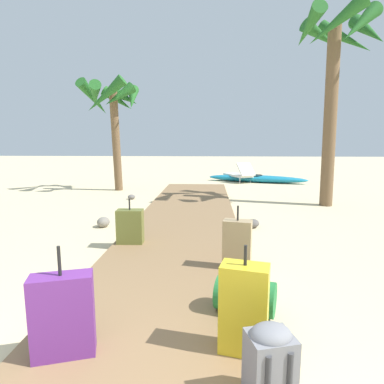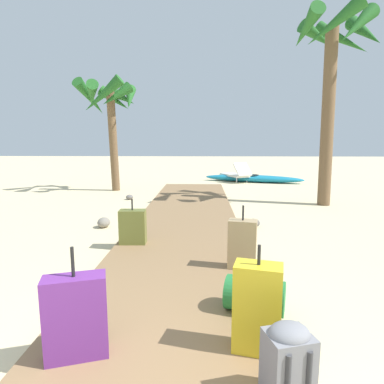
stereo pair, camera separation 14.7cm
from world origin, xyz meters
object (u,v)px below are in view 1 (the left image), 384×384
(backpack_grey, at_px, (270,363))
(kayak, at_px, (256,179))
(suitcase_tan, at_px, (237,244))
(lounge_chair, at_px, (240,174))
(duffel_bag_green, at_px, (245,296))
(suitcase_purple, at_px, (63,315))
(palm_tree_near_right, at_px, (338,56))
(suitcase_yellow, at_px, (244,308))
(suitcase_olive, at_px, (130,226))
(palm_tree_far_left, at_px, (112,105))

(backpack_grey, height_order, kayak, backpack_grey)
(suitcase_tan, bearing_deg, lounge_chair, 84.49)
(duffel_bag_green, height_order, backpack_grey, backpack_grey)
(suitcase_purple, xyz_separation_m, palm_tree_near_right, (4.12, 6.26, 3.27))
(duffel_bag_green, bearing_deg, suitcase_yellow, -97.85)
(suitcase_tan, bearing_deg, suitcase_olive, 149.57)
(suitcase_olive, distance_m, palm_tree_near_right, 6.52)
(backpack_grey, relative_size, suitcase_olive, 0.73)
(suitcase_yellow, distance_m, lounge_chair, 10.85)
(suitcase_tan, distance_m, kayak, 9.29)
(suitcase_olive, xyz_separation_m, palm_tree_near_right, (4.28, 3.63, 3.31))
(suitcase_olive, bearing_deg, suitcase_yellow, -59.68)
(suitcase_tan, height_order, palm_tree_near_right, palm_tree_near_right)
(duffel_bag_green, height_order, lounge_chair, lounge_chair)
(duffel_bag_green, bearing_deg, palm_tree_far_left, 114.27)
(suitcase_yellow, height_order, palm_tree_far_left, palm_tree_far_left)
(suitcase_yellow, relative_size, kayak, 0.21)
(backpack_grey, bearing_deg, palm_tree_far_left, 111.82)
(backpack_grey, distance_m, suitcase_olive, 3.38)
(duffel_bag_green, distance_m, palm_tree_near_right, 7.10)
(palm_tree_near_right, relative_size, lounge_chair, 2.93)
(duffel_bag_green, bearing_deg, suitcase_olive, 128.26)
(backpack_grey, xyz_separation_m, suitcase_olive, (-1.57, 2.99, -0.00))
(suitcase_yellow, xyz_separation_m, palm_tree_far_left, (-3.37, 8.20, 2.36))
(suitcase_purple, relative_size, lounge_chair, 0.50)
(palm_tree_far_left, bearing_deg, duffel_bag_green, -65.73)
(suitcase_tan, bearing_deg, backpack_grey, -89.53)
(suitcase_purple, distance_m, kayak, 11.26)
(backpack_grey, height_order, suitcase_olive, suitcase_olive)
(lounge_chair, bearing_deg, suitcase_olive, -106.38)
(suitcase_tan, height_order, suitcase_olive, suitcase_tan)
(palm_tree_far_left, xyz_separation_m, lounge_chair, (4.35, 2.61, -2.45))
(suitcase_purple, bearing_deg, palm_tree_near_right, 56.61)
(suitcase_purple, xyz_separation_m, suitcase_olive, (-0.16, 2.62, -0.05))
(palm_tree_far_left, relative_size, kayak, 0.90)
(duffel_bag_green, distance_m, suitcase_yellow, 0.58)
(suitcase_tan, distance_m, palm_tree_far_left, 7.83)
(duffel_bag_green, distance_m, palm_tree_far_left, 8.76)
(backpack_grey, xyz_separation_m, lounge_chair, (0.87, 11.29, -0.02))
(palm_tree_far_left, bearing_deg, kayak, 26.97)
(duffel_bag_green, xyz_separation_m, palm_tree_near_right, (2.74, 5.59, 3.41))
(duffel_bag_green, xyz_separation_m, suitcase_yellow, (-0.08, -0.55, 0.18))
(suitcase_tan, xyz_separation_m, duffel_bag_green, (-0.01, -1.04, -0.14))
(backpack_grey, bearing_deg, lounge_chair, 85.58)
(suitcase_olive, xyz_separation_m, kayak, (3.10, 8.24, -0.20))
(suitcase_olive, bearing_deg, backpack_grey, -62.32)
(duffel_bag_green, distance_m, suitcase_purple, 1.54)
(palm_tree_far_left, height_order, palm_tree_near_right, palm_tree_near_right)
(suitcase_yellow, xyz_separation_m, lounge_chair, (0.97, 10.80, -0.09))
(suitcase_tan, distance_m, suitcase_olive, 1.80)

